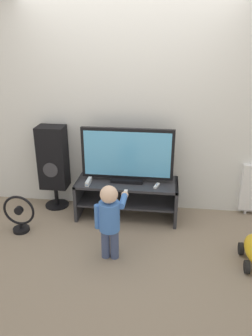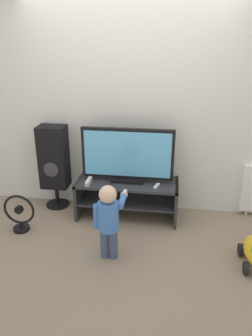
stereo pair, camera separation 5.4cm
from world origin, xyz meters
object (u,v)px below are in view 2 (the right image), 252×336
at_px(game_console, 89,181).
at_px(remote_primary, 157,186).
at_px(child, 109,216).
at_px(television, 127,156).
at_px(speaker_tower, 54,159).
at_px(floor_fan, 20,214).

xyz_separation_m(game_console, remote_primary, (0.80, 0.02, -0.01)).
bearing_deg(game_console, child, -61.85).
relative_size(television, child, 1.36).
bearing_deg(remote_primary, television, 161.62).
height_order(speaker_tower, floor_fan, speaker_tower).
height_order(television, speaker_tower, television).
distance_m(television, floor_fan, 1.40).
distance_m(television, child, 0.91).
height_order(game_console, child, child).
bearing_deg(remote_primary, game_console, -178.40).
distance_m(remote_primary, speaker_tower, 1.34).
bearing_deg(speaker_tower, child, -47.64).
relative_size(game_console, remote_primary, 1.41).
bearing_deg(game_console, television, 17.72).
relative_size(child, floor_fan, 1.76).
height_order(remote_primary, floor_fan, remote_primary).
bearing_deg(floor_fan, remote_primary, 14.74).
bearing_deg(remote_primary, speaker_tower, 169.49).
xyz_separation_m(television, remote_primary, (0.36, -0.12, -0.31)).
distance_m(game_console, child, 0.80).
distance_m(child, speaker_tower, 1.33).
distance_m(television, speaker_tower, 0.97).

